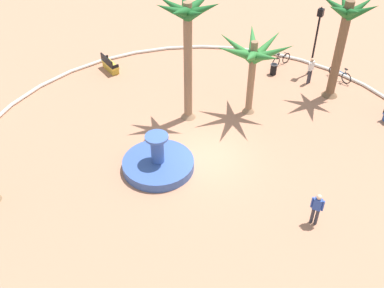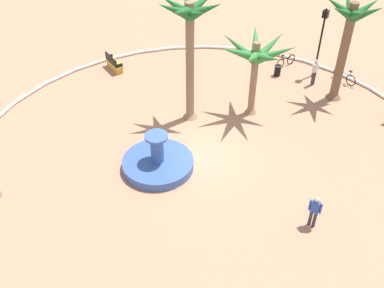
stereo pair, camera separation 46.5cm
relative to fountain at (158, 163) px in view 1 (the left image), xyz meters
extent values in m
plane|color=tan|center=(-1.46, -1.97, -0.29)|extent=(80.00, 80.00, 0.00)
torus|color=silver|center=(-1.46, -1.97, -0.19)|extent=(24.04, 24.04, 0.20)
cylinder|color=#38569E|center=(0.00, 0.00, -0.07)|extent=(3.41, 3.41, 0.45)
cylinder|color=teal|center=(0.00, 0.00, -0.10)|extent=(3.00, 3.00, 0.34)
cylinder|color=#38569E|center=(0.00, 0.00, 0.84)|extent=(0.61, 0.61, 1.36)
cylinder|color=#3D5FAD|center=(0.00, 0.00, 1.58)|extent=(1.09, 1.09, 0.12)
cylinder|color=#8E6B4C|center=(-1.35, -6.65, 1.84)|extent=(0.37, 0.37, 4.26)
cone|color=#8E6B4C|center=(-1.35, -6.65, -0.04)|extent=(0.71, 0.71, 0.50)
cone|color=#337F38|center=(-0.39, -6.58, 3.46)|extent=(2.22, 0.72, 1.51)
cone|color=#337F38|center=(-0.74, -5.85, 3.55)|extent=(1.80, 2.10, 1.36)
cone|color=#337F38|center=(-1.64, -5.67, 3.59)|extent=(1.18, 2.30, 1.28)
cone|color=#337F38|center=(-2.22, -6.13, 3.56)|extent=(2.20, 1.62, 1.34)
cone|color=#337F38|center=(-2.26, -6.98, 3.48)|extent=(2.26, 1.28, 1.48)
cone|color=#337F38|center=(-1.63, -7.57, 3.47)|extent=(1.16, 2.26, 1.50)
cone|color=#337F38|center=(-0.81, -7.53, 3.63)|extent=(1.65, 2.21, 1.20)
cylinder|color=#8E6B4C|center=(1.18, -4.34, 2.96)|extent=(0.44, 0.44, 6.50)
cone|color=#8E6B4C|center=(1.18, -4.34, -0.04)|extent=(0.83, 0.83, 0.50)
cone|color=#1E6028|center=(1.92, -4.23, 5.92)|extent=(1.77, 0.80, 1.11)
cone|color=#1E6028|center=(1.69, -3.80, 5.89)|extent=(1.58, 1.61, 1.15)
cone|color=#1E6028|center=(1.08, -3.57, 5.99)|extent=(0.76, 1.76, 0.98)
cone|color=#1E6028|center=(0.53, -3.99, 5.87)|extent=(1.76, 1.29, 1.19)
cone|color=#1E6028|center=(0.51, -4.67, 5.91)|extent=(1.78, 1.26, 1.13)
cone|color=#1E6028|center=(1.02, -5.10, 6.00)|extent=(0.89, 1.78, 0.95)
cone|color=#1E6028|center=(1.70, -4.87, 5.91)|extent=(1.59, 1.61, 1.13)
cylinder|color=brown|center=(-4.59, -10.82, 2.57)|extent=(0.50, 0.50, 5.73)
cone|color=brown|center=(-4.59, -10.82, -0.04)|extent=(0.95, 0.95, 0.50)
cone|color=#1E6028|center=(-3.85, -10.74, 5.07)|extent=(1.78, 0.74, 1.23)
cone|color=#1E6028|center=(-4.27, -10.14, 5.08)|extent=(1.24, 1.81, 1.22)
cone|color=#1E6028|center=(-5.02, -10.19, 5.10)|extent=(1.45, 1.75, 1.18)
cone|color=#1E6028|center=(-5.29, -10.88, 5.01)|extent=(1.75, 0.72, 1.33)
cone|color=#1E6028|center=(-5.02, -11.39, 5.03)|extent=(1.48, 1.71, 1.31)
cone|color=#1E6028|center=(-4.16, -11.40, 5.03)|extent=(1.47, 1.72, 1.30)
cube|color=gold|center=(8.28, -5.95, 0.16)|extent=(1.67, 1.07, 0.12)
cube|color=black|center=(8.36, -5.76, 0.46)|extent=(1.51, 0.68, 0.50)
cube|color=gold|center=(8.28, -5.95, -0.10)|extent=(1.54, 0.98, 0.39)
cube|color=black|center=(8.98, -6.24, 0.30)|extent=(0.24, 0.45, 0.24)
cube|color=black|center=(7.59, -5.67, 0.30)|extent=(0.24, 0.45, 0.24)
cylinder|color=black|center=(-2.61, -12.66, 1.62)|extent=(0.12, 0.12, 3.82)
cylinder|color=black|center=(-2.61, -12.66, -0.14)|extent=(0.28, 0.28, 0.30)
cube|color=black|center=(-2.61, -12.66, 3.75)|extent=(0.32, 0.32, 0.44)
sphere|color=#F2EDCC|center=(-2.61, -12.66, 3.75)|extent=(0.22, 0.22, 0.22)
cone|color=black|center=(-2.61, -12.66, 4.03)|extent=(0.20, 0.20, 0.18)
cylinder|color=black|center=(-0.71, -11.26, 0.06)|extent=(0.40, 0.40, 0.70)
torus|color=#4C4C51|center=(-0.71, -11.26, 0.41)|extent=(0.46, 0.46, 0.06)
torus|color=black|center=(-0.76, -13.11, 0.07)|extent=(0.28, 0.70, 0.72)
torus|color=black|center=(-0.45, -12.16, 0.07)|extent=(0.28, 0.70, 0.72)
cylinder|color=black|center=(-0.61, -12.64, 0.30)|extent=(0.34, 0.92, 0.05)
cylinder|color=black|center=(-0.50, -12.30, 0.45)|extent=(0.04, 0.04, 0.30)
cube|color=black|center=(-0.50, -12.30, 0.62)|extent=(0.16, 0.22, 0.06)
cylinder|color=black|center=(-0.74, -13.06, 0.43)|extent=(0.43, 0.16, 0.03)
torus|color=black|center=(-3.99, -13.06, 0.07)|extent=(0.69, 0.31, 0.72)
torus|color=black|center=(-4.92, -12.70, 0.07)|extent=(0.69, 0.31, 0.72)
cylinder|color=#1E66B2|center=(-4.46, -12.88, 0.30)|extent=(0.91, 0.39, 0.05)
cylinder|color=#1E66B2|center=(-4.78, -12.76, 0.45)|extent=(0.04, 0.04, 0.30)
cube|color=black|center=(-4.78, -12.76, 0.62)|extent=(0.22, 0.16, 0.06)
cylinder|color=#1E66B2|center=(-4.04, -13.04, 0.43)|extent=(0.19, 0.42, 0.03)
cylinder|color=#33333D|center=(-3.02, -11.55, 0.17)|extent=(0.14, 0.14, 0.92)
cylinder|color=#33333D|center=(-2.98, -11.38, 0.17)|extent=(0.14, 0.14, 0.92)
cube|color=white|center=(-3.00, -11.47, 0.91)|extent=(0.28, 0.38, 0.56)
sphere|color=tan|center=(-3.00, -11.47, 1.31)|extent=(0.22, 0.22, 0.22)
cylinder|color=white|center=(-3.06, -11.68, 0.91)|extent=(0.09, 0.09, 0.53)
cylinder|color=white|center=(-2.95, -11.25, 0.91)|extent=(0.09, 0.09, 0.53)
cylinder|color=#33333D|center=(-7.57, -0.79, 0.13)|extent=(0.14, 0.14, 0.85)
cylinder|color=#33333D|center=(-7.39, -0.77, 0.13)|extent=(0.14, 0.14, 0.85)
cube|color=#2D4CA5|center=(-7.48, -0.78, 0.83)|extent=(0.36, 0.23, 0.56)
sphere|color=beige|center=(-7.48, -0.78, 1.23)|extent=(0.22, 0.22, 0.22)
cylinder|color=#2D4CA5|center=(-7.70, -0.80, 0.83)|extent=(0.09, 0.09, 0.53)
cylinder|color=#2D4CA5|center=(-7.26, -0.76, 0.83)|extent=(0.09, 0.09, 0.53)
camera|label=1|loc=(-10.12, 12.45, 13.87)|focal=41.56mm
camera|label=2|loc=(-10.51, 12.18, 13.87)|focal=41.56mm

